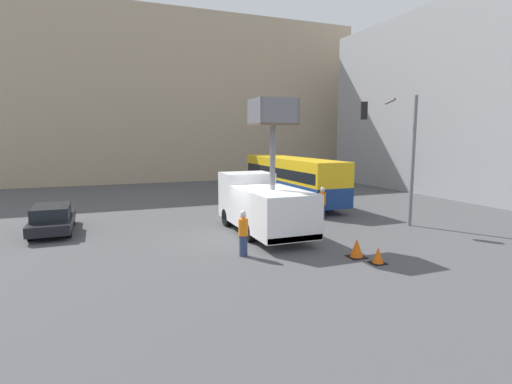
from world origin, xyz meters
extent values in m
plane|color=#4C4C4F|center=(0.00, 0.00, 0.00)|extent=(120.00, 120.00, 0.00)
cube|color=tan|center=(0.00, 29.13, 8.71)|extent=(44.00, 10.00, 17.42)
cube|color=#9E9EA3|center=(22.93, 6.21, 7.40)|extent=(10.00, 28.00, 14.80)
cube|color=white|center=(0.98, 2.56, 1.59)|extent=(2.52, 2.02, 2.36)
cube|color=white|center=(0.98, -0.80, 1.35)|extent=(2.52, 4.70, 1.88)
cube|color=red|center=(0.98, -3.10, 0.56)|extent=(2.47, 0.10, 0.24)
cylinder|color=black|center=(-0.13, 2.56, 0.46)|extent=(0.30, 0.91, 0.91)
cylinder|color=black|center=(2.09, 2.56, 0.46)|extent=(0.30, 0.91, 0.91)
cylinder|color=black|center=(-0.13, -0.80, 0.46)|extent=(0.30, 0.91, 0.91)
cylinder|color=black|center=(2.09, -0.80, 0.46)|extent=(0.30, 0.91, 0.91)
cylinder|color=slate|center=(0.98, -0.80, 3.71)|extent=(0.24, 0.24, 2.84)
cube|color=brown|center=(0.98, -0.80, 5.18)|extent=(1.81, 1.57, 0.10)
cube|color=slate|center=(0.11, -0.80, 5.76)|extent=(0.08, 1.57, 1.05)
cube|color=slate|center=(1.84, -0.80, 5.76)|extent=(0.08, 1.57, 1.05)
cube|color=slate|center=(0.98, -0.06, 5.76)|extent=(1.81, 0.08, 1.05)
cube|color=slate|center=(0.98, -1.55, 5.76)|extent=(1.81, 0.08, 1.05)
cube|color=navy|center=(6.41, 8.12, 1.06)|extent=(2.46, 11.43, 1.23)
cube|color=yellow|center=(6.41, 8.12, 2.42)|extent=(2.46, 11.43, 1.50)
cube|color=black|center=(6.41, 8.12, 2.19)|extent=(2.48, 10.98, 0.66)
cylinder|color=black|center=(5.33, 11.67, 0.52)|extent=(0.30, 1.04, 1.04)
cylinder|color=black|center=(7.49, 11.67, 0.52)|extent=(0.30, 1.04, 1.04)
cylinder|color=black|center=(5.33, 4.58, 0.52)|extent=(0.30, 1.04, 1.04)
cylinder|color=black|center=(7.49, 4.58, 0.52)|extent=(0.30, 1.04, 1.04)
cylinder|color=slate|center=(8.87, -0.89, 3.36)|extent=(0.18, 0.18, 6.73)
cylinder|color=slate|center=(7.76, -0.25, 6.43)|extent=(1.38, 2.27, 0.13)
cube|color=black|center=(6.66, 0.38, 5.98)|extent=(0.44, 0.44, 0.90)
sphere|color=red|center=(6.66, 0.38, 6.23)|extent=(0.20, 0.20, 0.20)
cylinder|color=navy|center=(-1.13, -2.78, 0.42)|extent=(0.32, 0.32, 0.83)
cylinder|color=orange|center=(-1.13, -2.78, 1.16)|extent=(0.38, 0.38, 0.66)
sphere|color=tan|center=(-1.13, -2.78, 1.60)|extent=(0.22, 0.22, 0.22)
sphere|color=white|center=(-1.13, -2.78, 1.70)|extent=(0.24, 0.24, 0.24)
cylinder|color=navy|center=(5.37, 2.16, 0.42)|extent=(0.32, 0.32, 0.85)
cylinder|color=orange|center=(5.37, 2.16, 1.19)|extent=(0.38, 0.38, 0.67)
sphere|color=tan|center=(5.37, 2.16, 1.64)|extent=(0.23, 0.23, 0.23)
sphere|color=white|center=(5.37, 2.16, 1.74)|extent=(0.24, 0.24, 0.24)
cube|color=black|center=(3.18, -5.48, 0.01)|extent=(0.54, 0.54, 0.03)
cone|color=#F25B0F|center=(3.18, -5.48, 0.31)|extent=(0.43, 0.43, 0.61)
cube|color=black|center=(2.90, -4.56, 0.01)|extent=(0.65, 0.65, 0.03)
cone|color=#F25B0F|center=(2.90, -4.56, 0.37)|extent=(0.52, 0.52, 0.74)
cube|color=black|center=(-8.48, 4.39, 0.51)|extent=(1.84, 4.65, 0.47)
cube|color=black|center=(-8.48, 4.16, 1.05)|extent=(1.62, 2.56, 0.61)
cylinder|color=black|center=(-9.28, 5.83, 0.32)|extent=(0.22, 0.64, 0.64)
cylinder|color=black|center=(-7.68, 5.83, 0.32)|extent=(0.22, 0.64, 0.64)
cylinder|color=black|center=(-9.28, 2.95, 0.32)|extent=(0.22, 0.64, 0.64)
cylinder|color=black|center=(-7.68, 2.95, 0.32)|extent=(0.22, 0.64, 0.64)
camera|label=1|loc=(-6.24, -17.06, 4.64)|focal=28.00mm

